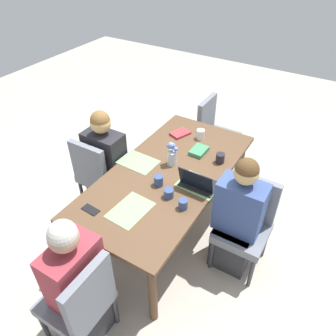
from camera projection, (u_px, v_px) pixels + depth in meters
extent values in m
plane|color=#B2A899|center=(168.00, 227.00, 3.49)|extent=(10.00, 10.00, 0.00)
cube|color=brown|center=(168.00, 174.00, 3.04)|extent=(1.98, 0.98, 0.04)
cylinder|color=brown|center=(177.00, 147.00, 4.05)|extent=(0.07, 0.07, 0.71)
cylinder|color=brown|center=(74.00, 249.00, 2.83)|extent=(0.07, 0.07, 0.71)
cylinder|color=brown|center=(239.00, 168.00, 3.72)|extent=(0.07, 0.07, 0.71)
cylinder|color=brown|center=(153.00, 293.00, 2.50)|extent=(0.07, 0.07, 0.71)
cube|color=slate|center=(104.00, 175.00, 3.54)|extent=(0.44, 0.44, 0.08)
cube|color=slate|center=(88.00, 164.00, 3.25)|extent=(0.06, 0.42, 0.45)
cylinder|color=#333338|center=(104.00, 175.00, 3.88)|extent=(0.04, 0.04, 0.37)
cylinder|color=#333338|center=(130.00, 186.00, 3.73)|extent=(0.04, 0.04, 0.37)
cylinder|color=#333338|center=(82.00, 194.00, 3.63)|extent=(0.04, 0.04, 0.37)
cylinder|color=#333338|center=(109.00, 206.00, 3.47)|extent=(0.04, 0.04, 0.37)
cube|color=#2D2D33|center=(110.00, 189.00, 3.63)|extent=(0.36, 0.34, 0.45)
cube|color=#232328|center=(105.00, 155.00, 3.34)|extent=(0.24, 0.40, 0.50)
sphere|color=tan|center=(100.00, 123.00, 3.11)|extent=(0.20, 0.20, 0.20)
sphere|color=brown|center=(100.00, 120.00, 3.09)|extent=(0.19, 0.19, 0.19)
cube|color=slate|center=(75.00, 302.00, 2.38)|extent=(0.44, 0.44, 0.08)
cube|color=slate|center=(90.00, 295.00, 2.14)|extent=(0.42, 0.06, 0.45)
cylinder|color=#333338|center=(44.00, 326.00, 2.47)|extent=(0.04, 0.04, 0.37)
cylinder|color=#333338|center=(79.00, 287.00, 2.72)|extent=(0.04, 0.04, 0.37)
cylinder|color=#333338|center=(115.00, 310.00, 2.57)|extent=(0.04, 0.04, 0.37)
cube|color=#2D2D33|center=(85.00, 309.00, 2.54)|extent=(0.34, 0.36, 0.45)
cube|color=#93333D|center=(74.00, 273.00, 2.24)|extent=(0.40, 0.24, 0.50)
sphere|color=tan|center=(63.00, 238.00, 2.01)|extent=(0.20, 0.20, 0.20)
sphere|color=beige|center=(62.00, 234.00, 2.00)|extent=(0.19, 0.19, 0.19)
cube|color=slate|center=(242.00, 233.00, 2.90)|extent=(0.44, 0.44, 0.08)
cube|color=slate|center=(254.00, 198.00, 2.86)|extent=(0.06, 0.42, 0.45)
cylinder|color=#333338|center=(251.00, 273.00, 2.83)|extent=(0.04, 0.04, 0.37)
cylinder|color=#333338|center=(211.00, 254.00, 2.99)|extent=(0.04, 0.04, 0.37)
cylinder|color=#333338|center=(265.00, 243.00, 3.09)|extent=(0.04, 0.04, 0.37)
cylinder|color=#333338|center=(228.00, 227.00, 3.24)|extent=(0.04, 0.04, 0.37)
cube|color=#2D2D33|center=(233.00, 243.00, 3.04)|extent=(0.36, 0.34, 0.45)
cube|color=#384C84|center=(240.00, 207.00, 2.74)|extent=(0.24, 0.40, 0.50)
sphere|color=tan|center=(247.00, 173.00, 2.52)|extent=(0.20, 0.20, 0.20)
sphere|color=#51381E|center=(247.00, 170.00, 2.50)|extent=(0.19, 0.19, 0.19)
cube|color=slate|center=(219.00, 138.00, 4.12)|extent=(0.44, 0.44, 0.08)
cube|color=slate|center=(207.00, 116.00, 4.03)|extent=(0.42, 0.06, 0.45)
cylinder|color=#333338|center=(236.00, 150.00, 4.31)|extent=(0.04, 0.04, 0.37)
cylinder|color=#333338|center=(225.00, 165.00, 4.05)|extent=(0.04, 0.04, 0.37)
cylinder|color=#333338|center=(210.00, 142.00, 4.46)|extent=(0.04, 0.04, 0.37)
cylinder|color=#333338|center=(197.00, 156.00, 4.20)|extent=(0.04, 0.04, 0.37)
cylinder|color=silver|center=(172.00, 158.00, 3.09)|extent=(0.09, 0.09, 0.14)
sphere|color=#6B7FD1|center=(171.00, 145.00, 2.99)|extent=(0.06, 0.06, 0.06)
cylinder|color=#477A3D|center=(171.00, 149.00, 3.01)|extent=(0.01, 0.01, 0.08)
sphere|color=#6B7FD1|center=(176.00, 149.00, 3.01)|extent=(0.05, 0.05, 0.05)
cylinder|color=#477A3D|center=(176.00, 151.00, 3.03)|extent=(0.01, 0.01, 0.04)
sphere|color=#6B7FD1|center=(172.00, 146.00, 3.02)|extent=(0.06, 0.06, 0.06)
cylinder|color=#477A3D|center=(172.00, 148.00, 3.04)|extent=(0.01, 0.01, 0.06)
sphere|color=#6B7FD1|center=(169.00, 146.00, 3.02)|extent=(0.05, 0.05, 0.05)
cylinder|color=#477A3D|center=(169.00, 148.00, 3.04)|extent=(0.01, 0.01, 0.06)
cube|color=#7FAD70|center=(138.00, 162.00, 3.15)|extent=(0.27, 0.37, 0.00)
cube|color=#7FAD70|center=(130.00, 210.00, 2.64)|extent=(0.38, 0.28, 0.00)
cube|color=#7FAD70|center=(199.00, 185.00, 2.89)|extent=(0.28, 0.38, 0.00)
cube|color=black|center=(199.00, 184.00, 2.88)|extent=(0.22, 0.32, 0.02)
cube|color=black|center=(195.00, 180.00, 2.76)|extent=(0.06, 0.31, 0.20)
cylinder|color=#232328|center=(220.00, 158.00, 3.12)|extent=(0.09, 0.09, 0.10)
cylinder|color=#33477A|center=(183.00, 204.00, 2.64)|extent=(0.08, 0.08, 0.09)
cylinder|color=white|center=(201.00, 134.00, 3.45)|extent=(0.09, 0.09, 0.11)
cylinder|color=#33477A|center=(169.00, 193.00, 2.74)|extent=(0.09, 0.09, 0.08)
cylinder|color=#33477A|center=(159.00, 181.00, 2.86)|extent=(0.08, 0.08, 0.10)
cube|color=#3D7F56|center=(199.00, 151.00, 3.27)|extent=(0.20, 0.14, 0.04)
cube|color=#B73338|center=(180.00, 133.00, 3.54)|extent=(0.24, 0.20, 0.03)
cube|color=black|center=(91.00, 210.00, 2.64)|extent=(0.08, 0.15, 0.01)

